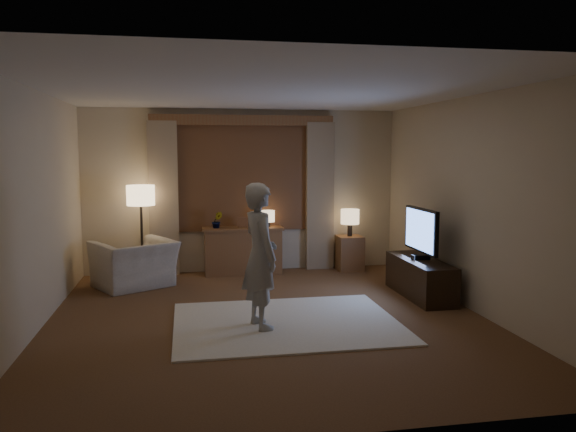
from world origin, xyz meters
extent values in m
cube|color=brown|center=(0.00, 0.00, -0.01)|extent=(5.00, 5.50, 0.02)
cube|color=silver|center=(0.00, 0.00, 2.61)|extent=(5.00, 5.50, 0.02)
cube|color=beige|center=(0.00, 2.76, 1.30)|extent=(5.00, 0.02, 2.60)
cube|color=beige|center=(0.00, -2.76, 1.30)|extent=(5.00, 0.02, 2.60)
cube|color=beige|center=(-2.51, 0.00, 1.30)|extent=(0.02, 5.50, 2.60)
cube|color=beige|center=(2.51, 0.00, 1.30)|extent=(0.02, 5.50, 2.60)
cube|color=black|center=(0.00, 2.73, 1.55)|extent=(2.00, 0.01, 1.70)
cube|color=brown|center=(0.00, 2.72, 1.55)|extent=(2.08, 0.04, 1.78)
cube|color=tan|center=(-1.25, 2.65, 1.20)|extent=(0.45, 0.12, 2.40)
cube|color=tan|center=(1.25, 2.65, 1.20)|extent=(0.45, 0.12, 2.40)
cube|color=brown|center=(0.00, 2.67, 2.42)|extent=(2.90, 0.14, 0.16)
cube|color=#F1E7CB|center=(0.18, -0.21, 0.01)|extent=(2.50, 2.00, 0.02)
cube|color=brown|center=(-0.03, 2.50, 0.35)|extent=(1.20, 0.40, 0.70)
cube|color=brown|center=(-0.03, 2.50, 0.80)|extent=(0.16, 0.02, 0.20)
imported|color=#999999|center=(-0.43, 2.50, 0.85)|extent=(0.17, 0.13, 0.30)
cylinder|color=black|center=(0.37, 2.50, 0.76)|extent=(0.08, 0.08, 0.12)
cylinder|color=#FFD499|center=(0.37, 2.50, 0.91)|extent=(0.22, 0.22, 0.18)
cylinder|color=black|center=(-1.58, 2.39, 0.01)|extent=(0.30, 0.30, 0.03)
cylinder|color=black|center=(-1.58, 2.39, 0.57)|extent=(0.04, 0.04, 1.14)
cylinder|color=#FFD499|center=(-1.58, 2.39, 1.28)|extent=(0.42, 0.42, 0.30)
imported|color=beige|center=(-1.65, 1.87, 0.33)|extent=(1.34, 1.29, 0.67)
cube|color=brown|center=(1.71, 2.45, 0.28)|extent=(0.40, 0.40, 0.56)
cylinder|color=black|center=(1.71, 2.45, 0.66)|extent=(0.08, 0.08, 0.20)
cylinder|color=#FFD499|center=(1.71, 2.45, 0.88)|extent=(0.30, 0.30, 0.24)
cube|color=black|center=(2.15, 0.65, 0.25)|extent=(0.45, 1.40, 0.50)
cube|color=black|center=(2.15, 0.65, 0.53)|extent=(0.23, 0.11, 0.06)
cube|color=black|center=(2.15, 0.65, 0.90)|extent=(0.05, 0.95, 0.58)
cube|color=#5D90FF|center=(2.12, 0.65, 0.90)|extent=(0.00, 0.88, 0.52)
imported|color=#B2ADA4|center=(-0.13, -0.33, 0.81)|extent=(0.51, 0.65, 1.58)
camera|label=1|loc=(-0.91, -6.26, 1.92)|focal=35.00mm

